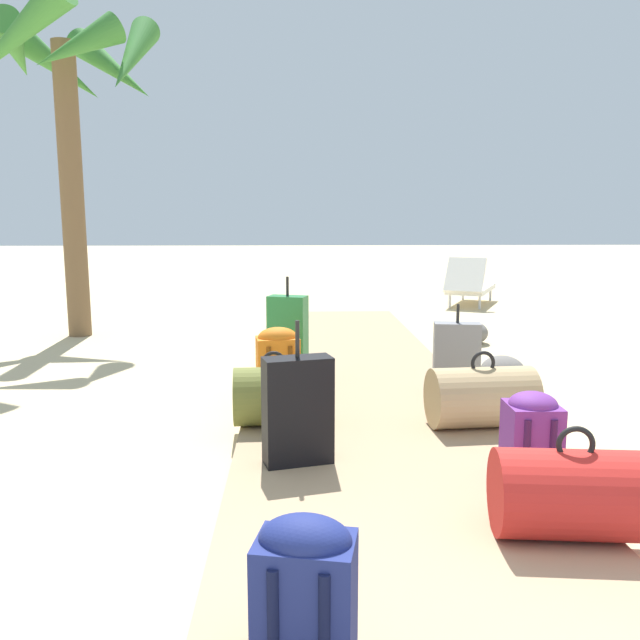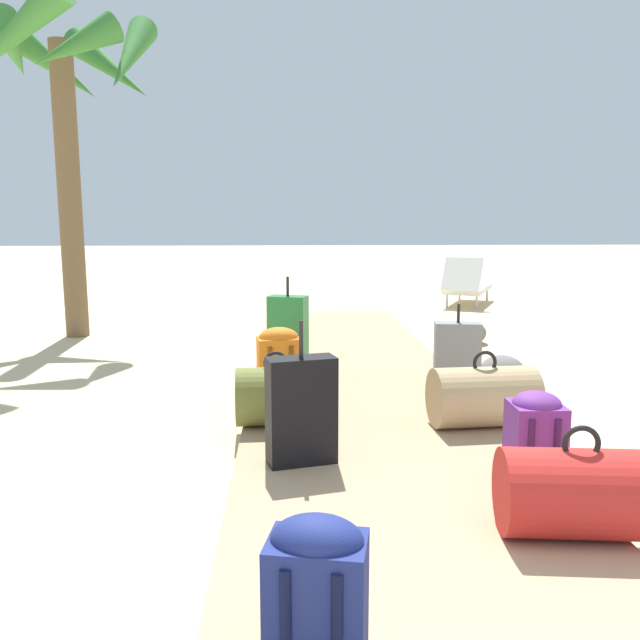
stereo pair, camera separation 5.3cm
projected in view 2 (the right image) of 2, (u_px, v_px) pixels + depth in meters
The scene contains 15 objects.
ground_plane at pixel (370, 423), 4.66m from camera, with size 60.00×60.00×0.00m, color #D1BA8C.
boardwalk at pixel (357, 388), 5.49m from camera, with size 1.76×8.45×0.08m, color tan.
duffel_bag_olive at pixel (276, 396), 4.36m from camera, with size 0.55×0.41×0.50m.
backpack_navy at pixel (317, 587), 2.00m from camera, with size 0.34×0.28×0.48m.
duffel_bag_red at pixel (578, 493), 2.83m from camera, with size 0.70×0.46×0.50m.
suitcase_black at pixel (301, 410), 3.66m from camera, with size 0.41×0.26×0.81m.
suitcase_grey at pixel (457, 358), 5.14m from camera, with size 0.38×0.21×0.71m.
duffel_bag_tan at pixel (483, 397), 4.33m from camera, with size 0.71×0.45×0.51m.
backpack_purple at pixel (535, 434), 3.42m from camera, with size 0.27×0.28×0.48m.
backpack_orange at pixel (279, 360), 5.03m from camera, with size 0.35×0.29×0.54m.
suitcase_green at pixel (288, 337), 5.60m from camera, with size 0.36×0.26×0.88m.
palm_tree_far_left at pixel (70, 84), 7.61m from camera, with size 2.13×2.31×3.90m.
lounge_chair at pixel (467, 286), 10.92m from camera, with size 1.19×1.63×0.81m.
rock_right_far at pixel (502, 371), 5.67m from camera, with size 0.38×0.43×0.27m, color slate.
rock_right_mid at pixel (472, 332), 7.64m from camera, with size 0.39×0.32×0.25m, color slate.
Camera 2 is at (-0.57, -1.09, 1.45)m, focal length 36.81 mm.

